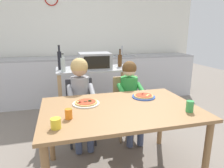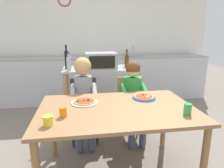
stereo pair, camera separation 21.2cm
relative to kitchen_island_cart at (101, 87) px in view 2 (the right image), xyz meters
name	(u,v)px [view 2 (the right image)]	position (x,y,z in m)	size (l,w,h in m)	color
ground_plane	(104,126)	(0.03, -0.10, -0.59)	(10.95, 10.95, 0.00)	slate
back_wall_tiled	(94,35)	(0.03, 1.60, 0.76)	(5.16, 0.14, 2.70)	white
kitchen_counter	(97,78)	(0.03, 1.19, -0.13)	(4.64, 0.60, 1.12)	silver
kitchen_island_cart	(101,87)	(0.00, 0.00, 0.00)	(1.10, 0.52, 0.89)	#B7BABF
toaster_oven	(101,61)	(0.00, -0.03, 0.41)	(0.45, 0.36, 0.23)	#999BA0
bottle_dark_olive_oil	(67,59)	(-0.49, 0.01, 0.44)	(0.06, 0.06, 0.34)	black
bottle_brown_beer	(69,64)	(-0.45, -0.17, 0.40)	(0.06, 0.06, 0.25)	#ADB7B2
bottle_slim_sauce	(127,60)	(0.40, 0.04, 0.40)	(0.06, 0.06, 0.27)	#4C2D14
dining_table	(117,116)	(0.03, -1.20, 0.05)	(1.45, 0.95, 0.72)	olive
dining_chair_left	(84,105)	(-0.27, -0.43, -0.11)	(0.36, 0.36, 0.81)	#333338
dining_chair_right	(131,103)	(0.36, -0.45, -0.11)	(0.36, 0.36, 0.81)	tan
child_in_grey_shirt	(84,90)	(-0.27, -0.54, 0.13)	(0.32, 0.42, 1.09)	#424C6B
child_in_green_shirt	(134,92)	(0.36, -0.57, 0.07)	(0.32, 0.42, 1.03)	#424C6B
pizza_plate_white	(84,102)	(-0.27, -1.03, 0.14)	(0.26, 0.26, 0.03)	white
pizza_plate_blue_rimmed	(144,97)	(0.36, -0.98, 0.14)	(0.25, 0.25, 0.03)	#3356B7
drinking_cup_green	(188,109)	(0.59, -1.46, 0.18)	(0.07, 0.07, 0.10)	green
drinking_cup_yellow	(48,121)	(-0.55, -1.48, 0.17)	(0.08, 0.08, 0.08)	yellow
drinking_cup_orange	(63,112)	(-0.45, -1.33, 0.17)	(0.06, 0.06, 0.08)	orange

